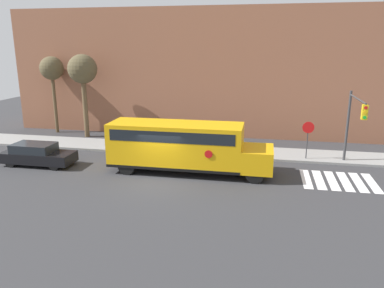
# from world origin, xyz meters

# --- Properties ---
(ground_plane) EXTENTS (60.00, 60.00, 0.00)m
(ground_plane) POSITION_xyz_m (0.00, 0.00, 0.00)
(ground_plane) COLOR #333335
(sidewalk_strip) EXTENTS (44.00, 3.00, 0.15)m
(sidewalk_strip) POSITION_xyz_m (0.00, 6.50, 0.07)
(sidewalk_strip) COLOR gray
(sidewalk_strip) RESTS_ON ground
(building_backdrop) EXTENTS (32.00, 4.00, 10.33)m
(building_backdrop) POSITION_xyz_m (0.00, 13.00, 5.17)
(building_backdrop) COLOR #935B42
(building_backdrop) RESTS_ON ground
(crosswalk_stripes) EXTENTS (4.00, 3.20, 0.01)m
(crosswalk_stripes) POSITION_xyz_m (9.98, 2.00, 0.00)
(crosswalk_stripes) COLOR white
(crosswalk_stripes) RESTS_ON ground
(school_bus) EXTENTS (9.60, 2.57, 2.96)m
(school_bus) POSITION_xyz_m (1.04, 1.81, 1.70)
(school_bus) COLOR #EAA80F
(school_bus) RESTS_ON ground
(parked_car) EXTENTS (4.54, 1.72, 1.40)m
(parked_car) POSITION_xyz_m (-8.25, 1.32, 0.70)
(parked_car) COLOR black
(parked_car) RESTS_ON ground
(stop_sign) EXTENTS (0.75, 0.10, 2.62)m
(stop_sign) POSITION_xyz_m (8.53, 5.59, 1.76)
(stop_sign) COLOR #38383A
(stop_sign) RESTS_ON ground
(traffic_light) EXTENTS (0.28, 3.99, 4.65)m
(traffic_light) POSITION_xyz_m (10.92, 4.33, 3.16)
(traffic_light) COLOR #38383A
(traffic_light) RESTS_ON ground
(tree_near_sidewalk) EXTENTS (1.95, 1.95, 6.48)m
(tree_near_sidewalk) POSITION_xyz_m (-12.00, 9.97, 5.35)
(tree_near_sidewalk) COLOR brown
(tree_near_sidewalk) RESTS_ON ground
(tree_far_sidewalk) EXTENTS (2.32, 2.32, 6.70)m
(tree_far_sidewalk) POSITION_xyz_m (-8.69, 8.97, 5.36)
(tree_far_sidewalk) COLOR brown
(tree_far_sidewalk) RESTS_ON ground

